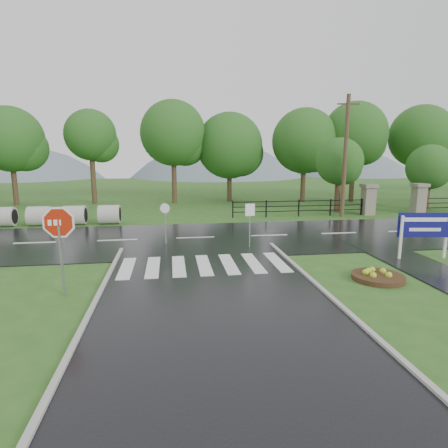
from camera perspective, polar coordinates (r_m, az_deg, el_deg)
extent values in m
plane|color=#2B591D|center=(10.34, -0.49, -14.57)|extent=(120.00, 120.00, 0.00)
cube|color=black|center=(19.81, -4.37, -2.21)|extent=(90.00, 8.00, 0.04)
cube|color=black|center=(17.05, 27.21, -5.53)|extent=(2.20, 11.00, 0.04)
cube|color=silver|center=(15.02, -14.61, -6.51)|extent=(0.50, 2.80, 0.02)
cube|color=silver|center=(14.94, -10.78, -6.44)|extent=(0.50, 2.80, 0.02)
cube|color=silver|center=(14.92, -6.92, -6.35)|extent=(0.50, 2.80, 0.02)
cube|color=silver|center=(14.97, -3.07, -6.23)|extent=(0.50, 2.80, 0.02)
cube|color=silver|center=(15.09, 0.74, -6.08)|extent=(0.50, 2.80, 0.02)
cube|color=silver|center=(15.27, 4.47, -5.91)|extent=(0.50, 2.80, 0.02)
cube|color=silver|center=(15.51, 8.09, -5.71)|extent=(0.50, 2.80, 0.02)
cube|color=gray|center=(29.21, 21.12, 3.27)|extent=(0.80, 0.80, 2.00)
cube|color=#6B6659|center=(29.10, 21.27, 5.46)|extent=(1.00, 1.00, 0.24)
cube|color=gray|center=(31.36, 27.52, 3.24)|extent=(0.80, 0.80, 2.00)
cube|color=#6B6659|center=(31.25, 27.70, 5.27)|extent=(1.00, 1.00, 0.24)
cube|color=black|center=(27.12, 11.30, 1.98)|extent=(9.50, 0.05, 0.05)
cube|color=black|center=(27.07, 11.32, 2.72)|extent=(9.50, 0.05, 0.05)
cube|color=black|center=(27.03, 11.35, 3.45)|extent=(9.50, 0.05, 0.05)
cube|color=black|center=(25.91, 1.35, 2.23)|extent=(0.08, 0.08, 1.20)
cube|color=black|center=(29.02, 20.20, 2.49)|extent=(0.08, 0.08, 1.20)
cube|color=black|center=(31.69, 28.19, 2.52)|extent=(0.08, 0.08, 1.20)
sphere|color=slate|center=(81.15, -27.23, -3.91)|extent=(40.00, 40.00, 40.00)
sphere|color=slate|center=(77.92, -1.05, -5.46)|extent=(48.00, 48.00, 48.00)
sphere|color=slate|center=(84.88, 18.06, -1.64)|extent=(36.00, 36.00, 36.00)
cylinder|color=#9E9B93|center=(26.59, -30.58, 0.96)|extent=(1.30, 1.20, 1.20)
cylinder|color=#9E9B93|center=(25.86, -26.28, 1.11)|extent=(1.30, 1.20, 1.20)
cylinder|color=#9E9B93|center=(25.28, -21.76, 1.26)|extent=(1.30, 1.20, 1.20)
cylinder|color=#9E9B93|center=(24.87, -17.06, 1.41)|extent=(1.30, 1.20, 1.20)
cube|color=#939399|center=(12.72, -23.50, -5.24)|extent=(0.07, 0.07, 2.24)
cylinder|color=white|center=(12.47, -23.91, 0.23)|extent=(1.34, 0.12, 1.34)
cylinder|color=#AE1F0C|center=(12.46, -23.92, 0.22)|extent=(1.17, 0.12, 1.17)
cube|color=silver|center=(17.29, 25.35, -1.92)|extent=(0.11, 0.11, 1.89)
cube|color=silver|center=(18.51, 30.74, -1.63)|extent=(0.11, 0.11, 1.89)
cube|color=#0F0F61|center=(17.79, 28.29, -0.13)|extent=(2.25, 0.39, 1.04)
cube|color=white|center=(17.72, 28.42, 0.60)|extent=(1.78, 0.28, 0.17)
cube|color=white|center=(17.79, 28.30, -0.75)|extent=(1.31, 0.21, 0.14)
cylinder|color=#332111|center=(14.49, 22.40, -7.50)|extent=(1.82, 1.82, 0.18)
cube|color=#939399|center=(17.62, 3.95, -0.52)|extent=(0.04, 0.04, 1.99)
cube|color=white|center=(17.45, 3.99, 2.17)|extent=(0.47, 0.10, 0.58)
cylinder|color=#939399|center=(18.49, -8.91, -0.23)|extent=(0.06, 0.06, 1.90)
cylinder|color=white|center=(18.33, -8.99, 2.39)|extent=(0.47, 0.12, 0.48)
cylinder|color=#473523|center=(27.53, 17.98, 9.69)|extent=(0.28, 0.28, 8.35)
cube|color=brown|center=(27.73, 18.42, 16.98)|extent=(1.48, 0.35, 0.09)
cylinder|color=#3D2B1C|center=(29.70, 16.93, 4.80)|extent=(0.43, 0.43, 3.20)
sphere|color=#20541A|center=(29.57, 17.17, 9.12)|extent=(3.50, 3.50, 3.50)
cylinder|color=#3D2B1C|center=(33.55, 28.54, 4.26)|extent=(0.41, 0.41, 2.81)
sphere|color=#20541A|center=(33.43, 28.84, 7.61)|extent=(3.47, 3.47, 3.47)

